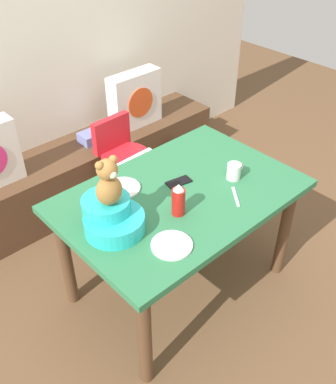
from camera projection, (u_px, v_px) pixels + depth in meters
The scene contains 15 objects.
ground_plane at pixel (178, 283), 2.86m from camera, with size 8.00×8.00×0.00m, color brown.
back_wall at pixel (30, 28), 2.93m from camera, with size 4.40×0.10×2.60m, color silver.
window_bench at pixel (73, 176), 3.42m from camera, with size 2.60×0.44×0.46m, color brown.
pillow_floral_right at pixel (135, 100), 3.47m from camera, with size 0.44×0.15×0.44m.
book_stack at pixel (93, 136), 3.37m from camera, with size 0.20×0.14×0.08m, color #7079B8.
dining_table at pixel (180, 208), 2.47m from camera, with size 1.32×0.89×0.74m.
highchair at pixel (124, 158), 3.09m from camera, with size 0.34×0.46×0.79m.
infant_seat_teal at pixel (112, 217), 2.14m from camera, with size 0.30×0.33×0.16m.
teddy_bear at pixel (108, 183), 2.01m from camera, with size 0.13×0.12×0.25m.
ketchup_bottle at pixel (178, 200), 2.22m from camera, with size 0.07×0.07×0.18m.
coffee_mug at pixel (234, 171), 2.49m from camera, with size 0.12×0.08×0.09m.
dinner_plate_near at pixel (172, 245), 2.08m from camera, with size 0.20×0.20×0.01m, color white.
dinner_plate_far at pixel (122, 188), 2.43m from camera, with size 0.20×0.20×0.01m, color white.
cell_phone at pixel (179, 182), 2.48m from camera, with size 0.07×0.14×0.01m, color black.
table_fork at pixel (236, 197), 2.38m from camera, with size 0.02×0.17×0.01m, color silver.
Camera 1 is at (-1.34, -1.36, 2.20)m, focal length 41.19 mm.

